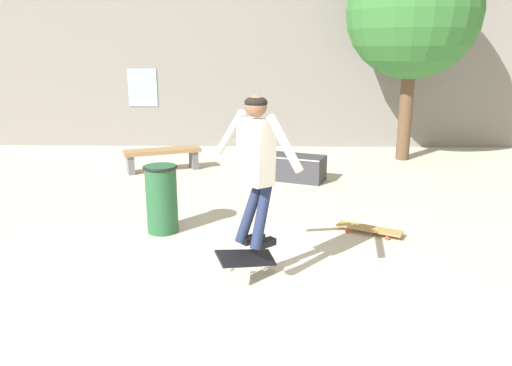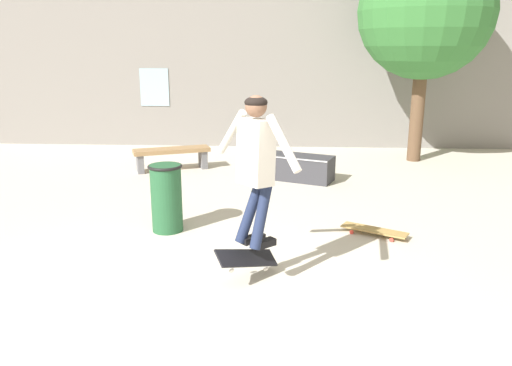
{
  "view_description": "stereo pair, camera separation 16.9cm",
  "coord_description": "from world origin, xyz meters",
  "px_view_note": "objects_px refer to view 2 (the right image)",
  "views": [
    {
      "loc": [
        0.65,
        -3.87,
        2.36
      ],
      "look_at": [
        0.55,
        0.86,
        1.08
      ],
      "focal_mm": 35.0,
      "sensor_mm": 36.0,
      "label": 1
    },
    {
      "loc": [
        0.82,
        -3.87,
        2.36
      ],
      "look_at": [
        0.55,
        0.86,
        1.08
      ],
      "focal_mm": 35.0,
      "sensor_mm": 36.0,
      "label": 2
    }
  ],
  "objects_px": {
    "tree_right": "(426,12)",
    "skateboard_resting": "(374,230)",
    "park_bench": "(172,154)",
    "skater": "(256,159)",
    "skate_ledge": "(292,167)",
    "trash_bin": "(166,196)",
    "skateboard_flipping": "(247,258)"
  },
  "relations": [
    {
      "from": "tree_right",
      "to": "skateboard_resting",
      "type": "height_order",
      "value": "tree_right"
    },
    {
      "from": "tree_right",
      "to": "park_bench",
      "type": "relative_size",
      "value": 2.9
    },
    {
      "from": "skater",
      "to": "skate_ledge",
      "type": "bearing_deg",
      "value": 42.16
    },
    {
      "from": "skate_ledge",
      "to": "skater",
      "type": "xyz_separation_m",
      "value": [
        -0.43,
        -4.29,
        1.09
      ]
    },
    {
      "from": "tree_right",
      "to": "skater",
      "type": "height_order",
      "value": "tree_right"
    },
    {
      "from": "trash_bin",
      "to": "skateboard_resting",
      "type": "xyz_separation_m",
      "value": [
        2.73,
        -0.03,
        -0.4
      ]
    },
    {
      "from": "park_bench",
      "to": "skateboard_resting",
      "type": "xyz_separation_m",
      "value": [
        3.41,
        -3.42,
        -0.25
      ]
    },
    {
      "from": "tree_right",
      "to": "skateboard_flipping",
      "type": "xyz_separation_m",
      "value": [
        -3.18,
        -6.0,
        -2.8
      ]
    },
    {
      "from": "skateboard_flipping",
      "to": "skateboard_resting",
      "type": "relative_size",
      "value": 0.82
    },
    {
      "from": "trash_bin",
      "to": "skateboard_flipping",
      "type": "xyz_separation_m",
      "value": [
        1.17,
        -1.45,
        -0.21
      ]
    },
    {
      "from": "tree_right",
      "to": "skate_ledge",
      "type": "bearing_deg",
      "value": -146.65
    },
    {
      "from": "tree_right",
      "to": "skater",
      "type": "bearing_deg",
      "value": -117.08
    },
    {
      "from": "park_bench",
      "to": "tree_right",
      "type": "bearing_deg",
      "value": -9.11
    },
    {
      "from": "tree_right",
      "to": "skate_ledge",
      "type": "relative_size",
      "value": 2.81
    },
    {
      "from": "trash_bin",
      "to": "skateboard_flipping",
      "type": "relative_size",
      "value": 1.28
    },
    {
      "from": "tree_right",
      "to": "skateboard_resting",
      "type": "distance_m",
      "value": 5.71
    },
    {
      "from": "skateboard_flipping",
      "to": "skateboard_resting",
      "type": "height_order",
      "value": "skateboard_flipping"
    },
    {
      "from": "skateboard_flipping",
      "to": "skateboard_resting",
      "type": "distance_m",
      "value": 2.12
    },
    {
      "from": "skateboard_flipping",
      "to": "skateboard_resting",
      "type": "bearing_deg",
      "value": -4.03
    },
    {
      "from": "tree_right",
      "to": "trash_bin",
      "type": "height_order",
      "value": "tree_right"
    },
    {
      "from": "trash_bin",
      "to": "skateboard_resting",
      "type": "relative_size",
      "value": 1.06
    },
    {
      "from": "skater",
      "to": "skateboard_flipping",
      "type": "relative_size",
      "value": 2.15
    },
    {
      "from": "park_bench",
      "to": "skateboard_resting",
      "type": "height_order",
      "value": "park_bench"
    },
    {
      "from": "skate_ledge",
      "to": "skateboard_resting",
      "type": "height_order",
      "value": "skate_ledge"
    },
    {
      "from": "skateboard_resting",
      "to": "tree_right",
      "type": "bearing_deg",
      "value": -80.95
    },
    {
      "from": "tree_right",
      "to": "skateboard_resting",
      "type": "relative_size",
      "value": 5.21
    },
    {
      "from": "park_bench",
      "to": "skate_ledge",
      "type": "xyz_separation_m",
      "value": [
        2.38,
        -0.58,
        -0.08
      ]
    },
    {
      "from": "skater",
      "to": "skateboard_resting",
      "type": "height_order",
      "value": "skater"
    },
    {
      "from": "park_bench",
      "to": "skater",
      "type": "distance_m",
      "value": 5.34
    },
    {
      "from": "skate_ledge",
      "to": "skater",
      "type": "distance_m",
      "value": 4.45
    },
    {
      "from": "tree_right",
      "to": "park_bench",
      "type": "distance_m",
      "value": 5.85
    },
    {
      "from": "trash_bin",
      "to": "skateboard_flipping",
      "type": "height_order",
      "value": "trash_bin"
    }
  ]
}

